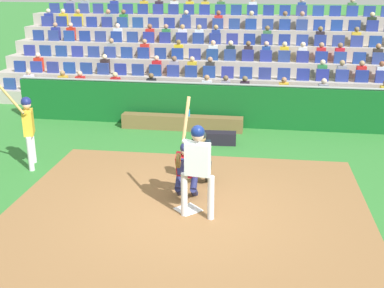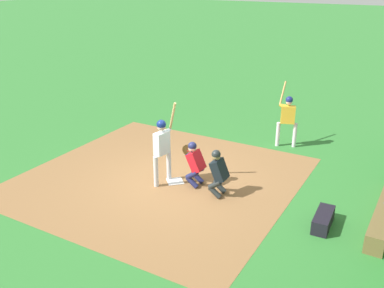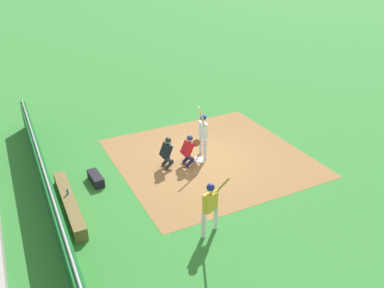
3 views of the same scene
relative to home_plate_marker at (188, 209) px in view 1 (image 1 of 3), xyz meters
name	(u,v)px [view 1 (image 1 of 3)]	position (x,y,z in m)	size (l,w,h in m)	color
ground_plane	(188,210)	(0.00, 0.00, -0.02)	(160.00, 160.00, 0.00)	#307731
infield_dirt_patch	(184,222)	(0.00, 0.50, -0.01)	(7.23, 7.38, 0.01)	olive
home_plate_marker	(188,209)	(0.00, 0.00, 0.00)	(0.44, 0.44, 0.02)	white
batter_at_plate	(197,161)	(-0.22, 0.25, 1.16)	(0.67, 0.49, 2.33)	silver
catcher_crouching	(186,167)	(0.14, -0.55, 0.70)	(0.47, 0.72, 1.28)	#1F2350
home_plate_umpire	(201,154)	(-0.07, -1.38, 0.69)	(0.48, 0.47, 1.29)	#232929
dugout_wall	(219,106)	(0.00, -5.93, 0.64)	(12.93, 0.24, 1.37)	#10551F
dugout_bench	(182,123)	(1.08, -5.38, 0.20)	(3.71, 0.40, 0.44)	brown
water_bottle_on_bench	(189,113)	(0.86, -5.35, 0.53)	(0.07, 0.07, 0.21)	#2574C2
equipment_duffel_bag	(218,138)	(-0.16, -4.19, 0.15)	(0.99, 0.36, 0.34)	black
on_deck_batter	(28,124)	(4.18, -1.77, 1.07)	(0.68, 0.70, 2.13)	silver
bleacher_stand	(232,65)	(0.00, -10.89, 1.07)	(17.71, 5.38, 3.64)	#A79D94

